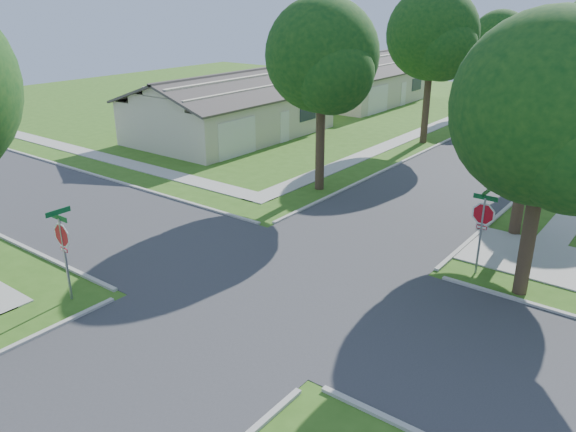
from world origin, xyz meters
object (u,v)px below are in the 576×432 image
(tree_e_near, at_px, (538,90))
(house_nw_far, at_px, (360,85))
(tree_w_far, at_px, (500,43))
(tree_ne_corner, at_px, (551,118))
(stop_sign_sw, at_px, (62,239))
(tree_w_near, at_px, (323,61))
(tree_w_mid, at_px, (433,38))
(house_nw_near, at_px, (232,113))
(car_curb_east, at_px, (532,135))
(car_curb_west, at_px, (517,104))
(stop_sign_ne, at_px, (483,217))

(tree_e_near, relative_size, house_nw_far, 0.61)
(tree_w_far, distance_m, tree_ne_corner, 31.77)
(stop_sign_sw, distance_m, tree_w_far, 38.86)
(tree_w_near, distance_m, tree_ne_corner, 12.02)
(tree_w_near, relative_size, house_nw_far, 0.66)
(tree_w_mid, xyz_separation_m, house_nw_near, (-11.35, -6.01, -4.97))
(stop_sign_sw, height_order, house_nw_near, house_nw_near)
(car_curb_east, relative_size, car_curb_west, 1.08)
(tree_e_near, bearing_deg, car_curb_west, 106.51)
(tree_w_near, distance_m, tree_w_mid, 12.01)
(house_nw_far, distance_m, car_curb_west, 13.38)
(tree_w_far, height_order, house_nw_far, tree_w_far)
(tree_w_near, xyz_separation_m, car_curb_west, (1.44, 26.82, -5.52))
(house_nw_near, bearing_deg, car_curb_west, 58.44)
(tree_w_mid, bearing_deg, house_nw_near, -152.10)
(tree_w_mid, height_order, house_nw_near, tree_w_mid)
(tree_w_far, bearing_deg, tree_ne_corner, -69.72)
(stop_sign_ne, bearing_deg, house_nw_near, 153.54)
(stop_sign_ne, distance_m, tree_w_mid, 19.31)
(tree_e_near, relative_size, tree_w_far, 1.03)
(stop_sign_sw, xyz_separation_m, house_nw_far, (-11.29, 36.70, -0.51))
(tree_e_near, height_order, tree_w_far, tree_e_near)
(stop_sign_sw, xyz_separation_m, stop_sign_ne, (9.40, 9.40, 0.00))
(stop_sign_sw, relative_size, car_curb_west, 0.72)
(tree_w_mid, height_order, tree_w_far, tree_w_mid)
(tree_ne_corner, height_order, car_curb_west, tree_ne_corner)
(house_nw_near, relative_size, house_nw_far, 1.00)
(stop_sign_sw, bearing_deg, tree_w_mid, 89.87)
(house_nw_far, bearing_deg, tree_ne_corner, -51.19)
(tree_w_near, height_order, tree_w_far, tree_w_near)
(stop_sign_ne, relative_size, tree_w_mid, 0.31)
(car_curb_west, bearing_deg, stop_sign_ne, 102.44)
(stop_sign_sw, distance_m, house_nw_near, 22.71)
(tree_ne_corner, bearing_deg, stop_sign_ne, 163.45)
(stop_sign_sw, xyz_separation_m, car_curb_west, (1.50, 40.52, -1.43))
(tree_ne_corner, height_order, car_curb_east, tree_ne_corner)
(tree_w_near, xyz_separation_m, tree_ne_corner, (11.00, -4.80, -0.52))
(stop_sign_ne, height_order, house_nw_far, house_nw_far)
(house_nw_near, bearing_deg, tree_w_mid, 27.90)
(stop_sign_ne, xyz_separation_m, car_curb_west, (-7.90, 31.12, -1.43))
(tree_w_mid, height_order, car_curb_west, tree_w_mid)
(stop_sign_sw, relative_size, house_nw_near, 0.22)
(stop_sign_ne, distance_m, tree_e_near, 5.62)
(car_curb_east, bearing_deg, tree_e_near, -72.87)
(stop_sign_sw, xyz_separation_m, tree_w_near, (0.06, 13.71, 4.08))
(tree_ne_corner, distance_m, car_curb_east, 21.09)
(stop_sign_sw, height_order, tree_w_far, tree_w_far)
(house_nw_far, bearing_deg, tree_w_mid, -44.07)
(stop_sign_ne, distance_m, tree_ne_corner, 3.96)
(tree_w_near, bearing_deg, car_curb_east, 68.81)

